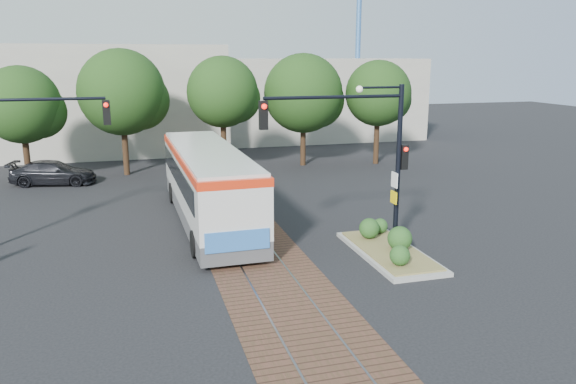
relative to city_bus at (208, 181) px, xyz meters
name	(u,v)px	position (x,y,z in m)	size (l,w,h in m)	color
ground	(257,258)	(1.02, -5.14, -1.83)	(120.00, 120.00, 0.00)	black
trackbed	(237,227)	(1.02, -1.14, -1.82)	(3.60, 40.00, 0.02)	brown
tree_row	(217,95)	(2.23, 11.28, 3.02)	(26.40, 5.60, 7.67)	#382314
warehouses	(173,98)	(0.49, 23.61, 1.98)	(40.00, 13.00, 8.00)	#ADA899
crane	(359,17)	(19.02, 28.86, 9.05)	(8.00, 0.50, 18.00)	#3F72B2
city_bus	(208,181)	(0.00, 0.00, 0.00)	(2.88, 12.33, 3.28)	#454547
traffic_island	(389,245)	(5.84, -6.04, -1.50)	(2.20, 5.20, 1.13)	gray
signal_pole_main	(367,144)	(4.88, -5.95, 2.33)	(5.49, 0.46, 6.00)	black
signal_pole_left	(15,146)	(-7.35, -1.14, 2.03)	(4.99, 0.34, 6.00)	black
parked_car	(53,173)	(-7.54, 9.95, -1.15)	(1.91, 4.71, 1.37)	black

